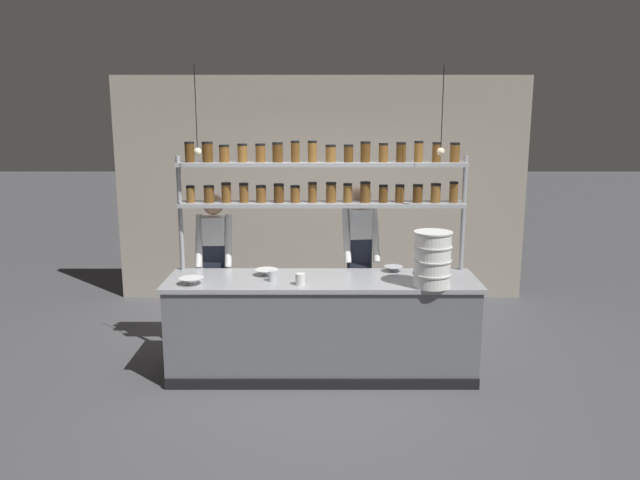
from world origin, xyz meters
TOP-DOWN VIEW (x-y plane):
  - ground_plane at (0.00, 0.00)m, footprint 40.00×40.00m
  - back_wall at (0.00, 2.48)m, footprint 5.25×0.12m
  - prep_counter at (0.00, -0.00)m, footprint 2.85×0.76m
  - spice_shelf_unit at (-0.01, 0.33)m, footprint 2.74×0.28m
  - chef_left at (-1.07, 0.56)m, footprint 0.36×0.29m
  - chef_center at (0.38, 0.58)m, footprint 0.39×0.32m
  - container_stack at (0.96, -0.27)m, footprint 0.34×0.34m
  - prep_bowl_near_left at (-0.52, 0.11)m, footprint 0.21×0.21m
  - prep_bowl_center_front at (0.69, 0.26)m, footprint 0.18×0.18m
  - prep_bowl_center_back at (-1.16, -0.19)m, footprint 0.22×0.22m
  - serving_cup_front at (-0.19, -0.21)m, footprint 0.09×0.09m
  - serving_cup_by_board at (-0.45, -0.09)m, footprint 0.07×0.07m
  - pendant_light_row at (-0.03, 0.00)m, footprint 2.21×0.07m

SIDE VIEW (x-z plane):
  - ground_plane at x=0.00m, z-range 0.00..0.00m
  - prep_counter at x=0.00m, z-range 0.00..0.92m
  - chef_left at x=-1.07m, z-range 0.12..1.74m
  - prep_bowl_center_front at x=0.69m, z-range 0.92..0.97m
  - prep_bowl_near_left at x=-0.52m, z-range 0.92..0.98m
  - prep_bowl_center_back at x=-1.16m, z-range 0.92..0.98m
  - serving_cup_by_board at x=-0.45m, z-range 0.92..1.01m
  - serving_cup_front at x=-0.19m, z-range 0.92..1.02m
  - chef_center at x=0.38m, z-range 0.14..1.85m
  - container_stack at x=0.96m, z-range 0.92..1.41m
  - back_wall at x=0.00m, z-range 0.00..2.86m
  - spice_shelf_unit at x=-0.01m, z-range 0.67..2.82m
  - pendant_light_row at x=-0.03m, z-range 1.73..2.51m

